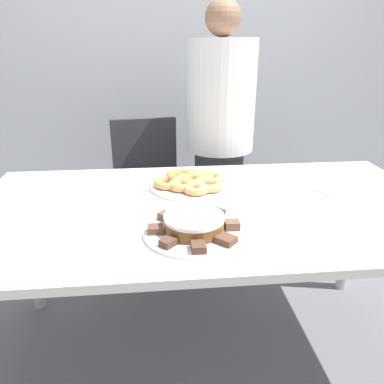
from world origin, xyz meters
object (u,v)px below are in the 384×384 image
object	(u,v)px
office_chair_left	(149,200)
plate_donuts	(190,185)
plate_cake	(194,232)
person_standing	(220,141)
napkin	(332,190)
frosted_cake	(194,223)

from	to	relation	value
office_chair_left	plate_donuts	world-z (taller)	office_chair_left
office_chair_left	plate_cake	xyz separation A→B (m)	(0.17, -1.04, 0.33)
person_standing	office_chair_left	size ratio (longest dim) A/B	1.72
plate_cake	person_standing	bearing A→B (deg)	75.85
plate_cake	napkin	world-z (taller)	plate_cake
plate_cake	frosted_cake	xyz separation A→B (m)	(-0.00, 0.00, 0.03)
person_standing	plate_donuts	xyz separation A→B (m)	(-0.22, -0.56, -0.05)
office_chair_left	plate_cake	bearing A→B (deg)	-86.98
person_standing	frosted_cake	size ratio (longest dim) A/B	7.73
napkin	plate_donuts	bearing A→B (deg)	170.00
napkin	plate_cake	bearing A→B (deg)	-152.99
plate_donuts	napkin	xyz separation A→B (m)	(0.59, -0.10, -0.00)
frosted_cake	office_chair_left	bearing A→B (deg)	99.32
office_chair_left	frosted_cake	xyz separation A→B (m)	(0.17, -1.04, 0.36)
plate_donuts	person_standing	bearing A→B (deg)	68.68
person_standing	plate_donuts	world-z (taller)	person_standing
person_standing	plate_cake	xyz separation A→B (m)	(-0.25, -0.98, -0.05)
plate_cake	plate_donuts	size ratio (longest dim) A/B	0.96
person_standing	napkin	size ratio (longest dim) A/B	9.81
frosted_cake	napkin	distance (m)	0.69
office_chair_left	plate_donuts	xyz separation A→B (m)	(0.20, -0.62, 0.33)
person_standing	plate_donuts	size ratio (longest dim) A/B	4.36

